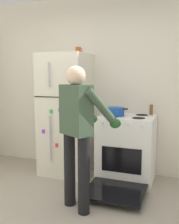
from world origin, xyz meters
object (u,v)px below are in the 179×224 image
object	(u,v)px
refrigerator	(66,114)
person_cook	(79,125)
coffee_mug	(78,50)
stove_range	(126,149)
pepper_mill	(151,110)
red_pot	(115,111)

from	to	relation	value
refrigerator	person_cook	size ratio (longest dim) A/B	1.13
refrigerator	coffee_mug	world-z (taller)	coffee_mug
stove_range	pepper_mill	size ratio (longest dim) A/B	8.63
person_cook	pepper_mill	bearing A→B (deg)	62.01
refrigerator	red_pot	bearing A→B (deg)	-3.62
refrigerator	pepper_mill	bearing A→B (deg)	9.14
refrigerator	red_pot	world-z (taller)	refrigerator
refrigerator	stove_range	bearing A→B (deg)	-1.08
stove_range	pepper_mill	distance (m)	0.67
stove_range	coffee_mug	distance (m)	1.60
person_cook	refrigerator	bearing A→B (deg)	122.45
refrigerator	red_pot	xyz separation A→B (m)	(0.78, -0.05, 0.09)
coffee_mug	pepper_mill	size ratio (longest dim) A/B	0.78
pepper_mill	refrigerator	bearing A→B (deg)	-170.86
coffee_mug	stove_range	bearing A→B (deg)	-5.11
person_cook	coffee_mug	world-z (taller)	coffee_mug
stove_range	red_pot	bearing A→B (deg)	-168.75
stove_range	coffee_mug	bearing A→B (deg)	174.89
red_pot	coffee_mug	bearing A→B (deg)	170.57
stove_range	pepper_mill	bearing A→B (deg)	36.03
red_pot	person_cook	bearing A→B (deg)	-100.09
coffee_mug	person_cook	bearing A→B (deg)	-66.90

